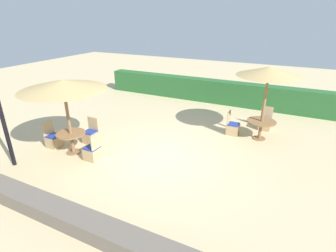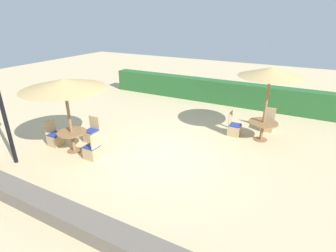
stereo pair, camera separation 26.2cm
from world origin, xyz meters
The scene contains 12 objects.
ground_plane centered at (0.00, 0.00, 0.00)m, with size 40.00×40.00×0.00m, color #D1BA8C.
hedge_row centered at (0.00, 6.62, 0.60)m, with size 13.00×0.70×1.20m, color #28602D.
stone_border centered at (0.00, -3.64, 0.19)m, with size 10.00×0.56×0.39m, color #6B6056.
parasol_back_right centered at (2.79, 2.92, 2.59)m, with size 2.25×2.25×2.77m.
round_table_back_right centered at (2.79, 2.92, 0.58)m, with size 1.07×1.07×0.74m.
patio_chair_back_right_west centered at (1.74, 2.90, 0.26)m, with size 0.46×0.46×0.93m.
patio_chair_back_right_north centered at (2.84, 3.97, 0.26)m, with size 0.46×0.46×0.93m.
parasol_front_left centered at (-2.85, -1.06, 2.39)m, with size 2.71×2.71×2.57m.
round_table_front_left centered at (-2.85, -1.06, 0.56)m, with size 0.97×0.97×0.74m.
patio_chair_front_left_north centered at (-2.84, -0.15, 0.26)m, with size 0.46×0.46×0.93m.
patio_chair_front_left_west centered at (-3.80, -1.02, 0.26)m, with size 0.46×0.46×0.93m.
patio_chair_front_left_east centered at (-1.92, -1.11, 0.26)m, with size 0.46×0.46×0.93m.
Camera 1 is at (3.63, -6.82, 4.44)m, focal length 28.00 mm.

